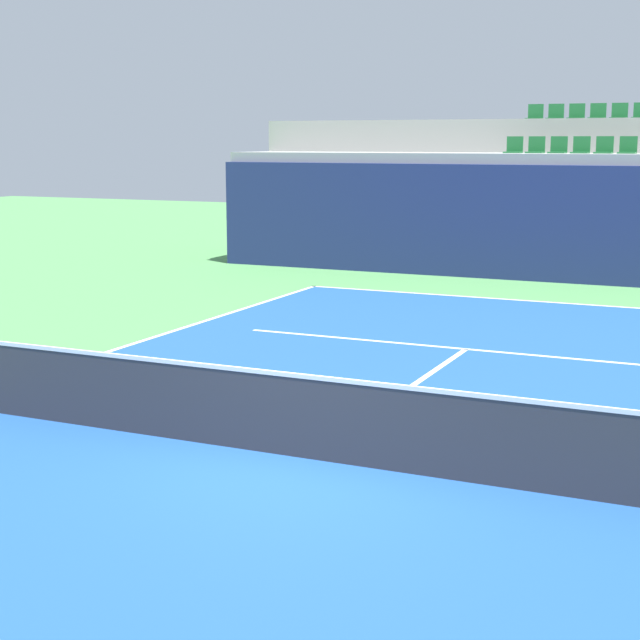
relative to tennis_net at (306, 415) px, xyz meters
name	(u,v)px	position (x,y,z in m)	size (l,w,h in m)	color
ground_plane	(306,459)	(0.00, 0.00, -0.51)	(80.00, 80.00, 0.00)	#4C8C4C
court_surface	(306,459)	(0.00, 0.00, -0.50)	(11.00, 24.00, 0.01)	#1E4C99
baseline_far	(536,301)	(0.00, 11.95, -0.50)	(11.00, 0.10, 0.00)	white
service_line_far	(466,349)	(0.00, 6.40, -0.50)	(8.26, 0.10, 0.00)	white
centre_service_line	(403,392)	(0.00, 3.20, -0.50)	(0.10, 6.40, 0.00)	white
back_wall	(567,225)	(0.00, 15.25, 0.95)	(19.40, 0.30, 2.93)	navy
stands_tier_lower	(577,215)	(0.00, 16.60, 1.09)	(19.40, 2.40, 3.20)	#9E9E99
stands_tier_upper	(593,193)	(0.00, 19.00, 1.55)	(19.40, 2.40, 4.12)	#9E9E99
seating_row_lower	(581,149)	(0.00, 16.70, 2.82)	(3.95, 0.44, 0.44)	#1E6633
seating_row_upper	(598,114)	(0.00, 19.10, 3.74)	(3.95, 0.44, 0.44)	#1E6633
tennis_net	(306,415)	(0.00, 0.00, 0.00)	(11.08, 0.08, 1.07)	black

